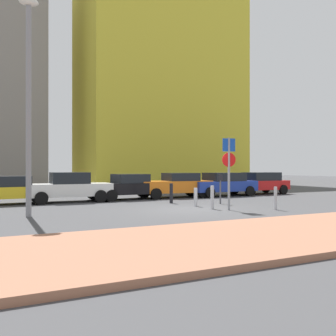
{
  "coord_description": "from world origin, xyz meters",
  "views": [
    {
      "loc": [
        -7.25,
        -13.37,
        1.76
      ],
      "look_at": [
        0.58,
        3.37,
        1.79
      ],
      "focal_mm": 37.7,
      "sensor_mm": 36.0,
      "label": 1
    }
  ],
  "objects_px": {
    "parked_car_red": "(260,183)",
    "traffic_bollard_near": "(212,197)",
    "parked_car_white": "(69,187)",
    "parked_car_blue": "(222,184)",
    "traffic_bollard_mid": "(276,198)",
    "parked_car_orange": "(175,185)",
    "parked_car_yellow": "(8,190)",
    "parked_car_black": "(128,186)",
    "parking_sign_post": "(229,165)",
    "parking_meter": "(220,185)",
    "traffic_bollard_edge": "(196,197)",
    "traffic_bollard_far": "(171,193)",
    "street_lamp": "(29,90)"
  },
  "relations": [
    {
      "from": "traffic_bollard_near",
      "to": "parked_car_blue",
      "type": "bearing_deg",
      "value": 52.83
    },
    {
      "from": "parking_sign_post",
      "to": "parking_meter",
      "type": "height_order",
      "value": "parking_sign_post"
    },
    {
      "from": "parked_car_black",
      "to": "traffic_bollard_edge",
      "type": "distance_m",
      "value": 5.17
    },
    {
      "from": "parked_car_red",
      "to": "parked_car_blue",
      "type": "bearing_deg",
      "value": -175.52
    },
    {
      "from": "street_lamp",
      "to": "traffic_bollard_edge",
      "type": "relative_size",
      "value": 9.35
    },
    {
      "from": "traffic_bollard_near",
      "to": "traffic_bollard_edge",
      "type": "distance_m",
      "value": 1.3
    },
    {
      "from": "parking_sign_post",
      "to": "traffic_bollard_edge",
      "type": "height_order",
      "value": "parking_sign_post"
    },
    {
      "from": "parked_car_orange",
      "to": "traffic_bollard_far",
      "type": "distance_m",
      "value": 3.51
    },
    {
      "from": "parked_car_red",
      "to": "traffic_bollard_near",
      "type": "xyz_separation_m",
      "value": [
        -7.76,
        -6.25,
        -0.27
      ]
    },
    {
      "from": "parked_car_orange",
      "to": "traffic_bollard_edge",
      "type": "height_order",
      "value": "parked_car_orange"
    },
    {
      "from": "traffic_bollard_edge",
      "to": "traffic_bollard_far",
      "type": "bearing_deg",
      "value": 101.89
    },
    {
      "from": "parked_car_white",
      "to": "parked_car_blue",
      "type": "bearing_deg",
      "value": 0.15
    },
    {
      "from": "parking_sign_post",
      "to": "street_lamp",
      "type": "distance_m",
      "value": 8.4
    },
    {
      "from": "parked_car_black",
      "to": "traffic_bollard_near",
      "type": "xyz_separation_m",
      "value": [
        1.72,
        -6.19,
        -0.24
      ]
    },
    {
      "from": "traffic_bollard_edge",
      "to": "street_lamp",
      "type": "bearing_deg",
      "value": -176.51
    },
    {
      "from": "traffic_bollard_edge",
      "to": "parked_car_red",
      "type": "bearing_deg",
      "value": 32.25
    },
    {
      "from": "parked_car_red",
      "to": "traffic_bollard_near",
      "type": "height_order",
      "value": "parked_car_red"
    },
    {
      "from": "parked_car_orange",
      "to": "traffic_bollard_far",
      "type": "height_order",
      "value": "parked_car_orange"
    },
    {
      "from": "parked_car_yellow",
      "to": "street_lamp",
      "type": "relative_size",
      "value": 0.51
    },
    {
      "from": "parked_car_white",
      "to": "traffic_bollard_mid",
      "type": "height_order",
      "value": "parked_car_white"
    },
    {
      "from": "parked_car_blue",
      "to": "parking_sign_post",
      "type": "bearing_deg",
      "value": -121.86
    },
    {
      "from": "parked_car_yellow",
      "to": "traffic_bollard_far",
      "type": "height_order",
      "value": "parked_car_yellow"
    },
    {
      "from": "parked_car_yellow",
      "to": "traffic_bollard_mid",
      "type": "bearing_deg",
      "value": -35.69
    },
    {
      "from": "parked_car_white",
      "to": "parking_meter",
      "type": "distance_m",
      "value": 7.87
    },
    {
      "from": "parking_sign_post",
      "to": "traffic_bollard_edge",
      "type": "relative_size",
      "value": 3.57
    },
    {
      "from": "parked_car_red",
      "to": "traffic_bollard_mid",
      "type": "relative_size",
      "value": 4.34
    },
    {
      "from": "parked_car_orange",
      "to": "parking_sign_post",
      "type": "height_order",
      "value": "parking_sign_post"
    },
    {
      "from": "parked_car_blue",
      "to": "parked_car_orange",
      "type": "bearing_deg",
      "value": 177.07
    },
    {
      "from": "parking_sign_post",
      "to": "parking_meter",
      "type": "distance_m",
      "value": 2.83
    },
    {
      "from": "parked_car_yellow",
      "to": "traffic_bollard_far",
      "type": "distance_m",
      "value": 8.07
    },
    {
      "from": "traffic_bollard_near",
      "to": "parked_car_orange",
      "type": "bearing_deg",
      "value": 78.52
    },
    {
      "from": "traffic_bollard_mid",
      "to": "parked_car_white",
      "type": "bearing_deg",
      "value": 135.03
    },
    {
      "from": "parking_meter",
      "to": "traffic_bollard_edge",
      "type": "bearing_deg",
      "value": -164.41
    },
    {
      "from": "parked_car_yellow",
      "to": "traffic_bollard_mid",
      "type": "height_order",
      "value": "parked_car_yellow"
    },
    {
      "from": "parked_car_blue",
      "to": "traffic_bollard_far",
      "type": "relative_size",
      "value": 4.52
    },
    {
      "from": "parked_car_blue",
      "to": "street_lamp",
      "type": "height_order",
      "value": "street_lamp"
    },
    {
      "from": "street_lamp",
      "to": "traffic_bollard_far",
      "type": "relative_size",
      "value": 7.96
    },
    {
      "from": "parking_sign_post",
      "to": "traffic_bollard_far",
      "type": "bearing_deg",
      "value": 103.65
    },
    {
      "from": "parked_car_white",
      "to": "parked_car_blue",
      "type": "relative_size",
      "value": 0.95
    },
    {
      "from": "parked_car_yellow",
      "to": "parked_car_white",
      "type": "bearing_deg",
      "value": -0.88
    },
    {
      "from": "parked_car_black",
      "to": "street_lamp",
      "type": "xyz_separation_m",
      "value": [
        -5.65,
        -5.33,
        3.91
      ]
    },
    {
      "from": "parked_car_white",
      "to": "parked_car_orange",
      "type": "xyz_separation_m",
      "value": [
        6.32,
        0.19,
        -0.02
      ]
    },
    {
      "from": "parked_car_yellow",
      "to": "traffic_bollard_far",
      "type": "relative_size",
      "value": 4.07
    },
    {
      "from": "parked_car_blue",
      "to": "traffic_bollard_near",
      "type": "xyz_separation_m",
      "value": [
        -4.55,
        -6.0,
        -0.27
      ]
    },
    {
      "from": "street_lamp",
      "to": "parked_car_orange",
      "type": "bearing_deg",
      "value": 31.66
    },
    {
      "from": "parked_car_yellow",
      "to": "parking_sign_post",
      "type": "height_order",
      "value": "parking_sign_post"
    },
    {
      "from": "parked_car_yellow",
      "to": "parked_car_red",
      "type": "height_order",
      "value": "parked_car_red"
    },
    {
      "from": "parked_car_yellow",
      "to": "parked_car_white",
      "type": "xyz_separation_m",
      "value": [
        2.94,
        -0.04,
        0.06
      ]
    },
    {
      "from": "parked_car_white",
      "to": "parked_car_black",
      "type": "height_order",
      "value": "parked_car_white"
    },
    {
      "from": "parked_car_black",
      "to": "traffic_bollard_near",
      "type": "distance_m",
      "value": 6.43
    }
  ]
}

